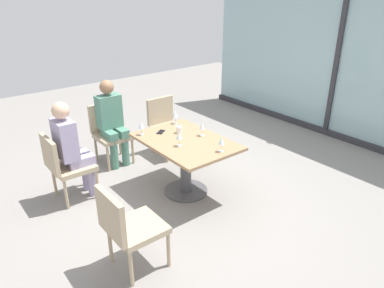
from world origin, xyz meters
The scene contains 17 objects.
ground_plane centered at (0.00, 0.00, 0.00)m, with size 12.00×12.00×0.00m, color gray.
window_wall_backdrop centered at (0.00, 3.20, 1.21)m, with size 5.58×0.10×2.70m.
dining_table_main centered at (0.00, 0.00, 0.54)m, with size 1.26×0.88×0.73m.
chair_side_end centered at (-1.43, -0.33, 0.50)m, with size 0.50×0.46×0.87m.
chair_front_left centered at (-0.77, -1.25, 0.50)m, with size 0.46×0.50×0.87m.
chair_far_left centered at (-1.15, 0.49, 0.50)m, with size 0.50×0.46×0.87m.
chair_front_right centered at (0.77, -1.25, 0.50)m, with size 0.46×0.50×0.87m.
person_side_end centered at (-1.32, -0.33, 0.70)m, with size 0.39×0.34×1.26m.
person_front_left centered at (-0.77, -1.14, 0.70)m, with size 0.34×0.39×1.26m.
wine_glass_0 centered at (0.09, -0.16, 0.86)m, with size 0.07×0.07×0.18m.
wine_glass_1 centered at (-0.54, 0.24, 0.86)m, with size 0.07×0.07×0.18m.
wine_glass_2 centered at (-0.48, -0.33, 0.86)m, with size 0.07×0.07×0.18m.
wine_glass_3 centered at (0.01, 0.25, 0.86)m, with size 0.07×0.07×0.18m.
wine_glass_4 centered at (0.51, 0.12, 0.86)m, with size 0.07×0.07×0.18m.
coffee_cup centered at (-0.24, 0.08, 0.78)m, with size 0.08×0.08×0.09m, color white.
cell_phone_on_table centered at (-0.40, -0.09, 0.73)m, with size 0.07×0.14×0.01m, color black.
handbag_0 centered at (-1.53, -0.82, 0.14)m, with size 0.30×0.16×0.28m, color silver.
Camera 1 is at (3.21, -2.44, 2.48)m, focal length 33.62 mm.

